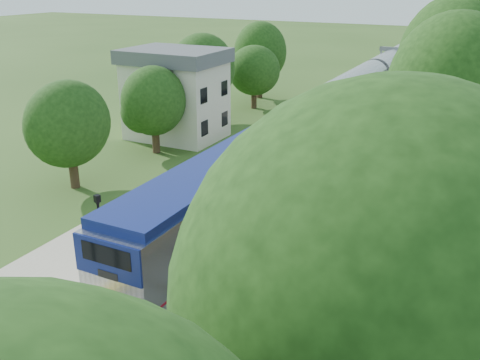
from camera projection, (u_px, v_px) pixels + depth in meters
The scene contains 9 objects.
trackbed at pixel (414, 93), 67.65m from camera, with size 9.50×170.00×0.28m.
platform at pixel (173, 207), 34.00m from camera, with size 6.40×68.00×0.38m, color #ABA28A.
yellow_stripe at pixel (212, 213), 32.73m from camera, with size 0.55×68.00×0.01m, color gold.
station_building at pixel (176, 93), 47.98m from camera, with size 8.60×6.60×8.00m.
signal_gantry at pixel (415, 61), 61.58m from camera, with size 8.40×0.38×6.20m.
trees_behind_platform at pixel (137, 114), 38.86m from camera, with size 7.82×53.32×7.21m.
train at pixel (411, 64), 74.25m from camera, with size 3.25×130.29×4.79m.
lamppost_far at pixel (101, 237), 25.86m from camera, with size 0.39×0.39×3.96m.
signal_farside at pixel (375, 158), 31.94m from camera, with size 0.33×0.26×6.00m.
Camera 1 is at (12.69, -9.83, 13.98)m, focal length 40.00 mm.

